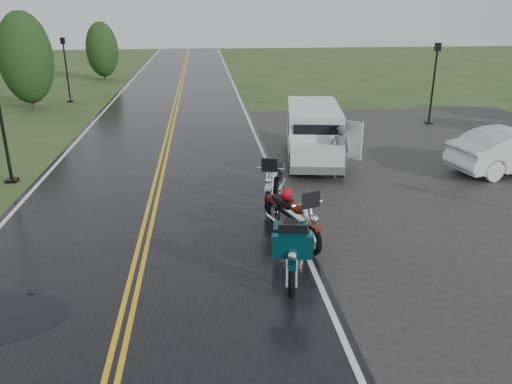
% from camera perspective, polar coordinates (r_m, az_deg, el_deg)
% --- Properties ---
extents(ground, '(120.00, 120.00, 0.00)m').
position_cam_1_polar(ground, '(11.20, -13.44, -8.93)').
color(ground, '#2D471E').
rests_on(ground, ground).
extents(road, '(8.00, 100.00, 0.04)m').
position_cam_1_polar(road, '(20.47, -10.26, 4.96)').
color(road, black).
rests_on(road, ground).
extents(parking_pad, '(14.00, 24.00, 0.03)m').
position_cam_1_polar(parking_pad, '(18.27, 25.40, 1.34)').
color(parking_pad, black).
rests_on(parking_pad, ground).
extents(motorcycle_red, '(1.67, 2.64, 1.47)m').
position_cam_1_polar(motorcycle_red, '(11.28, 6.50, -4.06)').
color(motorcycle_red, '#521609').
rests_on(motorcycle_red, ground).
extents(motorcycle_teal, '(1.28, 2.58, 1.46)m').
position_cam_1_polar(motorcycle_teal, '(9.70, 4.13, -8.31)').
color(motorcycle_teal, '#042F35').
rests_on(motorcycle_teal, ground).
extents(motorcycle_silver, '(1.58, 2.62, 1.46)m').
position_cam_1_polar(motorcycle_silver, '(13.62, 1.47, 0.45)').
color(motorcycle_silver, '#B0B2B8').
rests_on(motorcycle_silver, ground).
extents(van_white, '(2.70, 5.38, 2.02)m').
position_cam_1_polar(van_white, '(16.78, 4.22, 5.30)').
color(van_white, silver).
rests_on(van_white, ground).
extents(person_at_van, '(0.66, 0.45, 1.78)m').
position_cam_1_polar(person_at_van, '(16.62, 9.55, 4.49)').
color(person_at_van, '#4B4C50').
rests_on(person_at_van, ground).
extents(lamp_post_near_left, '(0.37, 0.37, 4.35)m').
position_cam_1_polar(lamp_post_near_left, '(17.62, -27.18, 7.74)').
color(lamp_post_near_left, black).
rests_on(lamp_post_near_left, ground).
extents(lamp_post_far_left, '(0.32, 0.32, 3.74)m').
position_cam_1_polar(lamp_post_far_left, '(31.97, -20.84, 12.90)').
color(lamp_post_far_left, black).
rests_on(lamp_post_far_left, ground).
extents(lamp_post_far_right, '(0.33, 0.33, 3.84)m').
position_cam_1_polar(lamp_post_far_right, '(25.50, 19.60, 11.53)').
color(lamp_post_far_right, black).
rests_on(lamp_post_far_right, ground).
extents(tree_left_mid, '(2.85, 2.85, 4.45)m').
position_cam_1_polar(tree_left_mid, '(30.54, -24.68, 12.76)').
color(tree_left_mid, '#1E3D19').
rests_on(tree_left_mid, ground).
extents(tree_left_far, '(2.40, 2.40, 3.69)m').
position_cam_1_polar(tree_left_far, '(41.04, -17.11, 14.69)').
color(tree_left_far, '#1E3D19').
rests_on(tree_left_far, ground).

